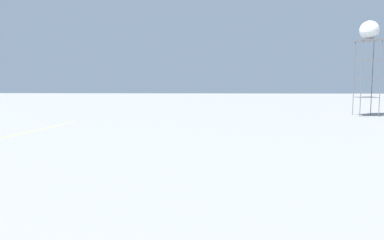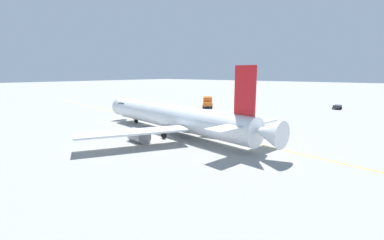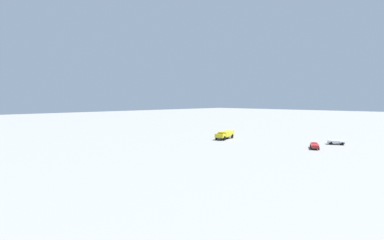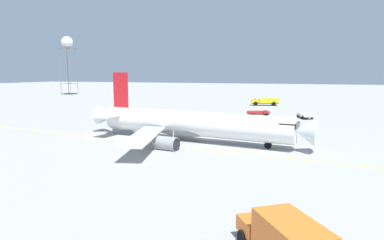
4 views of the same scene
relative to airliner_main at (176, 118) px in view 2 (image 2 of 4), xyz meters
name	(u,v)px [view 2 (image 2 of 4)]	position (x,y,z in m)	size (l,w,h in m)	color
ground_plane	(152,136)	(1.96, 3.77, -2.74)	(600.00, 600.00, 0.00)	gray
airliner_main	(176,118)	(0.00, 0.00, 0.00)	(39.64, 34.41, 11.51)	white
catering_truck_truck	(208,102)	(17.30, -32.65, -1.08)	(6.17, 7.26, 3.10)	#232326
baggage_truck_truck	(337,107)	(-14.36, -52.99, -2.02)	(2.20, 4.02, 1.22)	#232326
taxiway_centreline	(184,127)	(2.61, -4.93, -2.73)	(163.12, 20.98, 0.01)	yellow
safety_cone_near	(142,103)	(38.30, -24.32, -2.46)	(0.36, 0.36, 0.55)	orange
safety_cone_mid	(141,102)	(41.10, -26.12, -2.46)	(0.36, 0.36, 0.55)	orange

